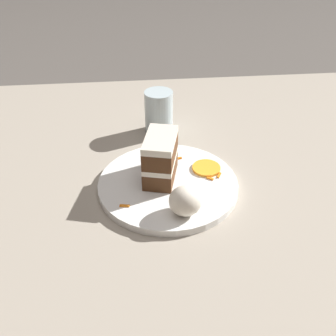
% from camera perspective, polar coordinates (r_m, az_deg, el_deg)
% --- Properties ---
extents(ground_plane, '(6.00, 6.00, 0.00)m').
position_cam_1_polar(ground_plane, '(0.70, -3.02, -6.91)').
color(ground_plane, '#4C4742').
rests_on(ground_plane, ground).
extents(dining_table, '(1.22, 1.09, 0.02)m').
position_cam_1_polar(dining_table, '(0.69, -3.05, -6.17)').
color(dining_table, gray).
rests_on(dining_table, ground).
extents(plate, '(0.25, 0.25, 0.01)m').
position_cam_1_polar(plate, '(0.72, 0.00, -2.43)').
color(plate, white).
rests_on(plate, dining_table).
extents(cake_slice, '(0.07, 0.10, 0.09)m').
position_cam_1_polar(cake_slice, '(0.70, -1.11, 1.50)').
color(cake_slice, '#4C2D19').
rests_on(cake_slice, plate).
extents(cream_dollop, '(0.05, 0.05, 0.05)m').
position_cam_1_polar(cream_dollop, '(0.63, 2.55, -4.78)').
color(cream_dollop, silver).
rests_on(cream_dollop, plate).
extents(orange_garnish, '(0.05, 0.05, 0.01)m').
position_cam_1_polar(orange_garnish, '(0.75, 5.58, -0.02)').
color(orange_garnish, orange).
rests_on(orange_garnish, plate).
extents(carrot_shreds_scatter, '(0.19, 0.17, 0.00)m').
position_cam_1_polar(carrot_shreds_scatter, '(0.73, 0.88, -0.96)').
color(carrot_shreds_scatter, orange).
rests_on(carrot_shreds_scatter, plate).
extents(drinking_glass, '(0.06, 0.06, 0.10)m').
position_cam_1_polar(drinking_glass, '(0.87, -1.34, 7.70)').
color(drinking_glass, silver).
rests_on(drinking_glass, dining_table).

